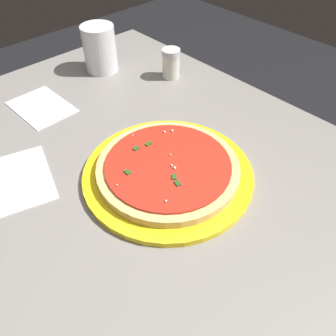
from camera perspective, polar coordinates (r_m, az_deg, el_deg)
The scene contains 7 objects.
restaurant_table at distance 0.74m, azimuth -1.69°, elevation -9.61°, with size 1.12×0.78×0.77m.
serving_plate at distance 0.63m, azimuth 0.00°, elevation -0.92°, with size 0.31×0.31×0.01m, color yellow.
pizza at distance 0.62m, azimuth -0.00°, elevation 0.08°, with size 0.26×0.26×0.02m.
cup_tall_drink at distance 0.95m, azimuth -11.17°, elevation 18.70°, with size 0.08×0.08×0.12m, color silver.
napkin_folded_right at distance 0.69m, azimuth -23.52°, elevation -1.82°, with size 0.15×0.12×0.00m, color white.
napkin_loose_left at distance 0.86m, azimuth -20.07°, elevation 9.43°, with size 0.15×0.11×0.00m, color white.
parmesan_shaker at distance 0.91m, azimuth 0.49°, elevation 16.84°, with size 0.05×0.05×0.07m.
Camera 1 is at (0.34, -0.28, 1.23)m, focal length 37.07 mm.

